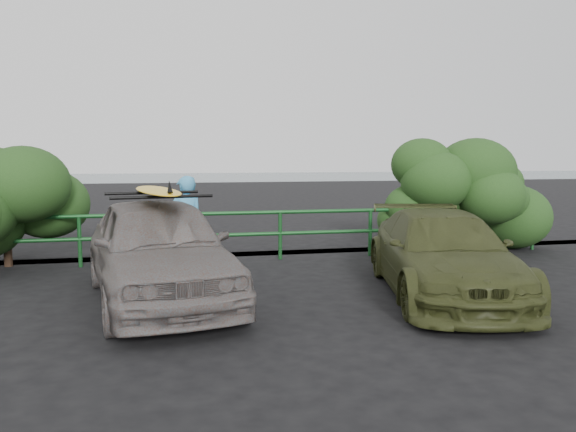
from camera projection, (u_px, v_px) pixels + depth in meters
name	position (u px, v px, depth m)	size (l,w,h in m)	color
ground	(280.00, 337.00, 6.78)	(80.00, 80.00, 0.00)	black
ocean	(179.00, 175.00, 65.11)	(200.00, 200.00, 0.00)	slate
guardrail	(233.00, 236.00, 11.58)	(14.00, 0.08, 1.04)	#14461B
shrub_right	(444.00, 198.00, 13.04)	(3.20, 2.40, 2.42)	#234619
sedan	(159.00, 249.00, 8.37)	(1.86, 4.63, 1.58)	#665E5B
olive_vehicle	(443.00, 254.00, 8.74)	(1.82, 4.49, 1.30)	#363C1A
man	(186.00, 225.00, 10.28)	(0.66, 0.43, 1.82)	#4195C5
roof_rack	(157.00, 195.00, 8.29)	(1.42, 1.00, 0.05)	black
surfboard	(157.00, 191.00, 8.28)	(0.53, 2.56, 0.08)	yellow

